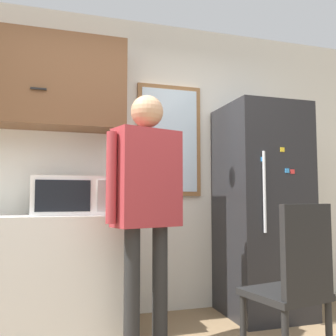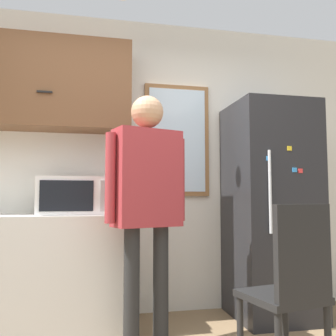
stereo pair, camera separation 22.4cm
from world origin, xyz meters
name	(u,v)px [view 1 (the left image)]	position (x,y,z in m)	size (l,w,h in m)	color
back_wall	(125,163)	(0.00, 1.86, 1.35)	(6.00, 0.06, 2.70)	silver
microwave	(69,196)	(-0.50, 1.51, 1.05)	(0.55, 0.43, 0.30)	white
person	(147,190)	(0.01, 1.06, 1.09)	(0.60, 0.35, 1.77)	black
refrigerator	(262,209)	(1.18, 1.48, 0.93)	(0.68, 0.72, 1.87)	#232326
chair	(294,282)	(0.73, 0.39, 0.54)	(0.48, 0.48, 1.00)	black
window	(169,140)	(0.41, 1.82, 1.58)	(0.62, 0.05, 1.05)	olive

